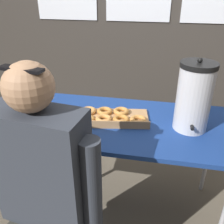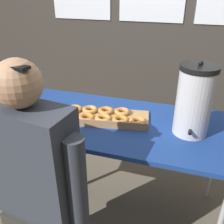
{
  "view_description": "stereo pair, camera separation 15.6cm",
  "coord_description": "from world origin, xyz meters",
  "px_view_note": "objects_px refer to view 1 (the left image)",
  "views": [
    {
      "loc": [
        0.25,
        -1.4,
        1.58
      ],
      "look_at": [
        -0.02,
        0.0,
        0.83
      ],
      "focal_mm": 40.0,
      "sensor_mm": 36.0,
      "label": 1
    },
    {
      "loc": [
        0.41,
        -1.36,
        1.58
      ],
      "look_at": [
        -0.02,
        0.0,
        0.83
      ],
      "focal_mm": 40.0,
      "sensor_mm": 36.0,
      "label": 2
    }
  ],
  "objects_px": {
    "donut_box": "(102,117)",
    "cell_phone": "(18,122)",
    "coffee_urn": "(194,97)",
    "person_seated": "(47,197)"
  },
  "relations": [
    {
      "from": "donut_box",
      "to": "coffee_urn",
      "type": "bearing_deg",
      "value": -9.21
    },
    {
      "from": "coffee_urn",
      "to": "person_seated",
      "type": "bearing_deg",
      "value": -140.74
    },
    {
      "from": "coffee_urn",
      "to": "cell_phone",
      "type": "xyz_separation_m",
      "value": [
        -1.08,
        -0.14,
        -0.2
      ]
    },
    {
      "from": "donut_box",
      "to": "cell_phone",
      "type": "bearing_deg",
      "value": -174.19
    },
    {
      "from": "coffee_urn",
      "to": "cell_phone",
      "type": "height_order",
      "value": "coffee_urn"
    },
    {
      "from": "donut_box",
      "to": "person_seated",
      "type": "height_order",
      "value": "person_seated"
    },
    {
      "from": "coffee_urn",
      "to": "donut_box",
      "type": "bearing_deg",
      "value": -179.94
    },
    {
      "from": "cell_phone",
      "to": "coffee_urn",
      "type": "bearing_deg",
      "value": -1.6
    },
    {
      "from": "coffee_urn",
      "to": "person_seated",
      "type": "distance_m",
      "value": 0.98
    },
    {
      "from": "coffee_urn",
      "to": "cell_phone",
      "type": "relative_size",
      "value": 2.7
    }
  ]
}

